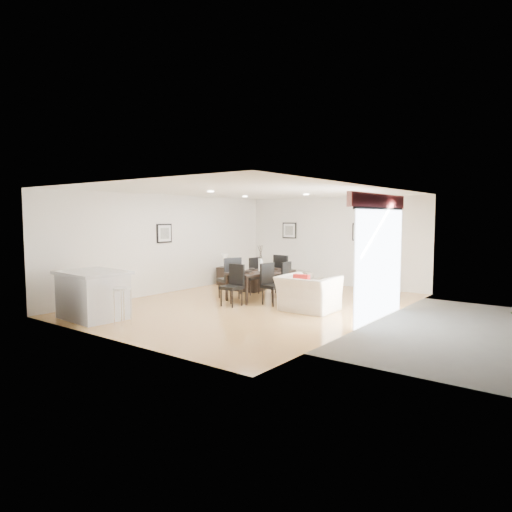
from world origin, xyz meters
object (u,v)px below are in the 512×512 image
Objects in this scene: dining_chair_foot at (283,272)px; coffee_table at (246,284)px; armchair at (308,293)px; dining_chair_wfar at (252,274)px; dining_chair_enear at (270,281)px; dining_chair_efar at (290,279)px; bar_stool at (122,293)px; side_table at (225,276)px; dining_chair_wnear at (231,276)px; kitchen_island at (93,294)px; dining_chair_head at (234,283)px; sofa at (302,278)px; dining_table at (261,274)px.

coffee_table is at bearing 16.44° from dining_chair_foot.
dining_chair_wfar is (-2.34, 0.97, 0.17)m from armchair.
dining_chair_enear is 0.85m from dining_chair_efar.
bar_stool is (-1.08, -4.31, 0.11)m from dining_chair_efar.
side_table is at bearing -0.80° from dining_chair_foot.
dining_chair_foot is at bearing -43.01° from armchair.
dining_chair_wnear is 3.52m from kitchen_island.
dining_chair_head is 2.86m from bar_stool.
dining_chair_head is at bearing 115.08° from sofa.
side_table is at bearing -113.81° from dining_chair_wnear.
dining_chair_wnear is at bearing -132.29° from dining_table.
sofa is at bearing 54.66° from coffee_table.
dining_chair_enear reaches higher than dining_chair_efar.
side_table is (-2.33, 0.25, -0.32)m from dining_chair_foot.
dining_chair_foot is (-0.61, 1.48, 0.04)m from dining_chair_enear.
sofa is at bearing 25.18° from side_table.
dining_chair_foot reaches higher than sofa.
bar_stool is at bearing 4.67° from dining_chair_wfar.
dining_table is at bearing 149.56° from dining_chair_wnear.
kitchen_island is at bearing 45.94° from armchair.
dining_table is at bearing 90.62° from dining_chair_head.
dining_chair_head is at bearing -79.88° from dining_table.
dining_chair_efar is at bearing 8.14° from dining_chair_enear.
kitchen_island reaches higher than dining_chair_efar.
armchair is 2.38m from dining_chair_foot.
bar_stool reaches higher than side_table.
armchair is at bearing 109.99° from dining_chair_wnear.
dining_table is 2.70m from side_table.
dining_table is 1.88× the size of dining_chair_head.
coffee_table is at bearing -124.79° from dining_chair_wfar.
bar_stool reaches higher than dining_table.
dining_table is 1.95× the size of dining_chair_efar.
side_table is at bearing 135.10° from dining_chair_head.
sofa is at bearing 93.46° from dining_chair_head.
dining_chair_foot is 0.72× the size of kitchen_island.
dining_chair_wnear is at bearing 124.60° from dining_chair_efar.
dining_chair_wfar is at bearing 63.32° from dining_chair_enear.
dining_chair_head reaches higher than dining_table.
coffee_table is 1.74× the size of side_table.
kitchen_island reaches higher than sofa.
sofa is 1.51× the size of armchair.
sofa is 2.39m from side_table.
dining_chair_efar is at bearing -16.65° from side_table.
dining_chair_wnear is 1.09× the size of dining_chair_head.
dining_chair_wnear is 1.13× the size of dining_chair_efar.
coffee_table is at bearing 62.48° from dining_chair_enear.
dining_chair_wnear reaches higher than coffee_table.
coffee_table is (-0.53, 1.30, -0.41)m from dining_chair_wnear.
dining_table is 0.75m from dining_chair_efar.
side_table is (-1.20, 0.47, 0.08)m from coffee_table.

